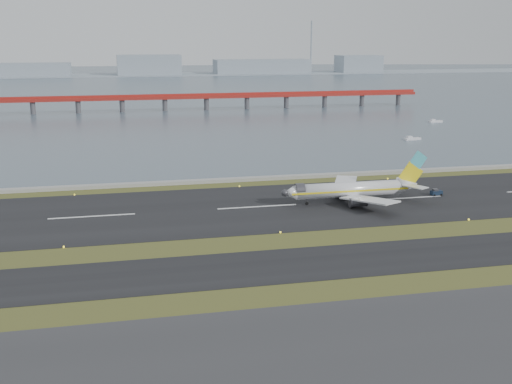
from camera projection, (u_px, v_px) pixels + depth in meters
ground at (290, 244)px, 131.17m from camera, size 1000.00×1000.00×0.00m
apron_strip at (410, 380)px, 79.02m from camera, size 1000.00×50.00×0.10m
taxiway_strip at (307, 263)px, 119.79m from camera, size 1000.00×18.00×0.10m
runway_strip at (257, 207)px, 159.60m from camera, size 1000.00×45.00×0.10m
seawall at (234, 180)px, 187.94m from camera, size 1000.00×2.50×1.00m
bay_water at (149, 85)px, 567.25m from camera, size 1400.00×800.00×1.30m
red_pier at (206, 97)px, 370.75m from camera, size 260.00×5.00×10.20m
far_shoreline at (152, 69)px, 720.42m from camera, size 1400.00×80.00×60.50m
airliner at (354, 189)px, 163.24m from camera, size 38.52×32.89×12.80m
pushback_tug at (436, 192)px, 170.91m from camera, size 3.05×1.91×1.89m
workboat_near at (412, 139)px, 263.74m from camera, size 7.37×3.26×1.73m
workboat_far at (435, 121)px, 318.24m from camera, size 7.36×3.18×1.73m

